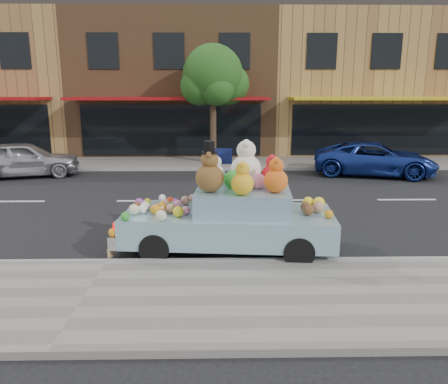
{
  "coord_description": "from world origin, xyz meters",
  "views": [
    {
      "loc": [
        2.13,
        -12.91,
        3.36
      ],
      "look_at": [
        2.29,
        -4.1,
        1.25
      ],
      "focal_mm": 35.0,
      "sensor_mm": 36.0,
      "label": 1
    }
  ],
  "objects_px": {
    "street_tree": "(213,80)",
    "car_silver": "(24,159)",
    "car_blue": "(375,159)",
    "art_car": "(230,213)"
  },
  "relations": [
    {
      "from": "car_silver",
      "to": "street_tree",
      "type": "bearing_deg",
      "value": -85.05
    },
    {
      "from": "car_blue",
      "to": "car_silver",
      "type": "bearing_deg",
      "value": 105.52
    },
    {
      "from": "street_tree",
      "to": "car_silver",
      "type": "relative_size",
      "value": 1.29
    },
    {
      "from": "art_car",
      "to": "car_blue",
      "type": "bearing_deg",
      "value": 58.72
    },
    {
      "from": "street_tree",
      "to": "car_blue",
      "type": "bearing_deg",
      "value": -22.55
    },
    {
      "from": "car_silver",
      "to": "art_car",
      "type": "relative_size",
      "value": 0.88
    },
    {
      "from": "street_tree",
      "to": "car_silver",
      "type": "xyz_separation_m",
      "value": [
        -7.32,
        -2.71,
        -3.0
      ]
    },
    {
      "from": "car_blue",
      "to": "art_car",
      "type": "height_order",
      "value": "art_car"
    },
    {
      "from": "car_silver",
      "to": "art_car",
      "type": "distance_m",
      "value": 11.14
    },
    {
      "from": "car_silver",
      "to": "car_blue",
      "type": "height_order",
      "value": "car_silver"
    }
  ]
}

